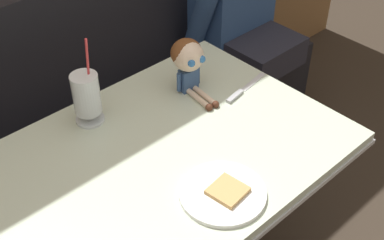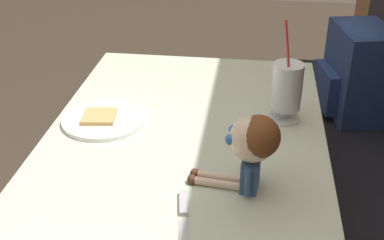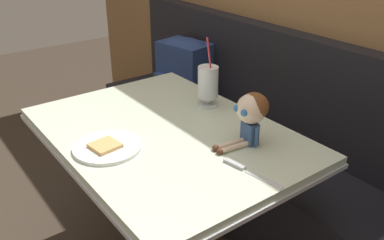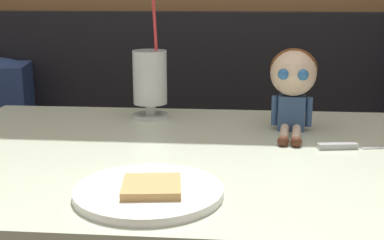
% 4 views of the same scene
% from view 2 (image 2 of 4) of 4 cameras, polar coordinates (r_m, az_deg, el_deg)
% --- Properties ---
extents(diner_table, '(1.11, 0.81, 0.74)m').
position_cam_2_polar(diner_table, '(1.61, -0.55, -6.98)').
color(diner_table, beige).
rests_on(diner_table, ground).
extents(toast_plate, '(0.25, 0.25, 0.03)m').
position_cam_2_polar(toast_plate, '(1.56, -9.82, 0.10)').
color(toast_plate, white).
rests_on(toast_plate, diner_table).
extents(milkshake_glass, '(0.10, 0.10, 0.32)m').
position_cam_2_polar(milkshake_glass, '(1.53, 10.46, 3.35)').
color(milkshake_glass, silver).
rests_on(milkshake_glass, diner_table).
extents(butter_knife, '(0.23, 0.06, 0.01)m').
position_cam_2_polar(butter_knife, '(1.18, -0.95, -10.25)').
color(butter_knife, silver).
rests_on(butter_knife, diner_table).
extents(seated_doll, '(0.12, 0.22, 0.20)m').
position_cam_2_polar(seated_doll, '(1.20, 6.71, -2.56)').
color(seated_doll, '#385689').
rests_on(seated_doll, diner_table).
extents(backpack, '(0.34, 0.30, 0.41)m').
position_cam_2_polar(backpack, '(2.22, 17.87, 5.54)').
color(backpack, navy).
rests_on(backpack, booth_bench).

